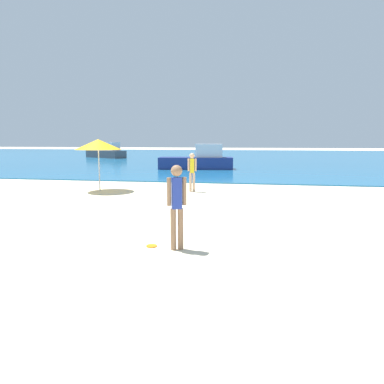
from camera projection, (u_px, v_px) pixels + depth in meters
The scene contains 7 objects.
water at pixel (244, 157), 47.27m from camera, with size 160.00×60.00×0.06m, color #1E6B9E.
person_standing at pixel (177, 202), 7.11m from camera, with size 0.37×0.23×1.75m.
frisbee at pixel (152, 246), 7.44m from camera, with size 0.23×0.23×0.03m, color orange.
person_distant at pixel (192, 170), 15.22m from camera, with size 0.38×0.22×1.69m.
boat_near at pixel (199, 160), 26.55m from camera, with size 5.71×2.40×1.89m.
boat_far at pixel (107, 152), 43.29m from camera, with size 5.81×4.18×1.91m.
beach_umbrella at pixel (98, 144), 15.27m from camera, with size 2.00×2.00×2.28m.
Camera 1 is at (1.41, -2.11, 2.24)m, focal length 32.78 mm.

